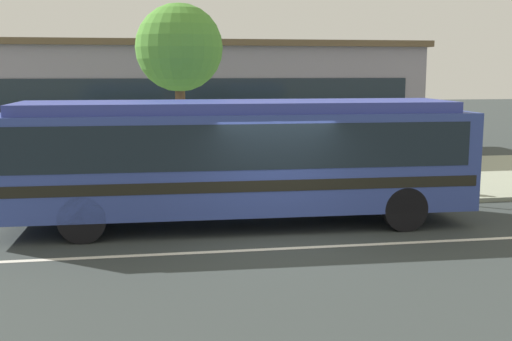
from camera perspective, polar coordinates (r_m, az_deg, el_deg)
name	(u,v)px	position (r m, az deg, el deg)	size (l,w,h in m)	color
ground_plane	(277,238)	(13.63, 1.94, -6.13)	(120.00, 120.00, 0.00)	#333938
sidewalk_slab	(235,182)	(20.08, -1.87, -1.02)	(60.00, 8.00, 0.12)	#989E88
lane_stripe_center	(285,248)	(12.87, 2.65, -7.03)	(56.00, 0.16, 0.01)	silver
transit_bus	(239,154)	(14.51, -1.54, 1.52)	(10.67, 2.73, 2.87)	#324697
pedestrian_waiting_near_sign	(412,156)	(18.82, 13.92, 1.27)	(0.42, 0.42, 1.69)	#2B3E30
pedestrian_walking_along_curb	(92,169)	(16.50, -14.59, 0.16)	(0.48, 0.48, 1.68)	#776A4B
bus_stop_sign	(408,138)	(17.79, 13.57, 2.87)	(0.11, 0.44, 2.51)	gray
street_tree_near_stop	(179,49)	(18.07, -6.92, 10.80)	(2.44, 2.44, 5.29)	brown
station_building	(149,99)	(27.32, -9.58, 6.39)	(22.06, 7.36, 4.70)	gray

